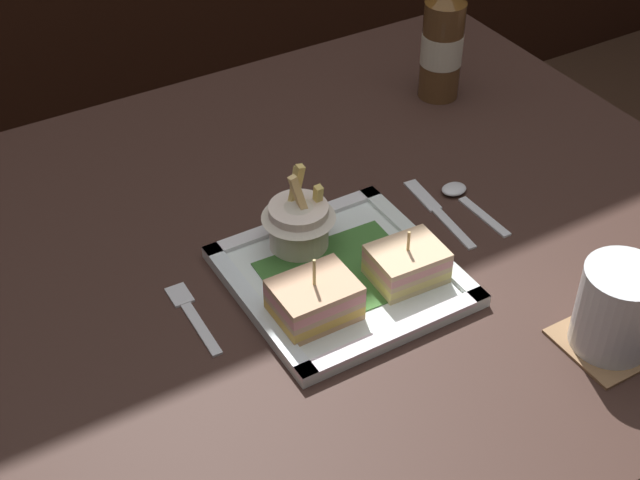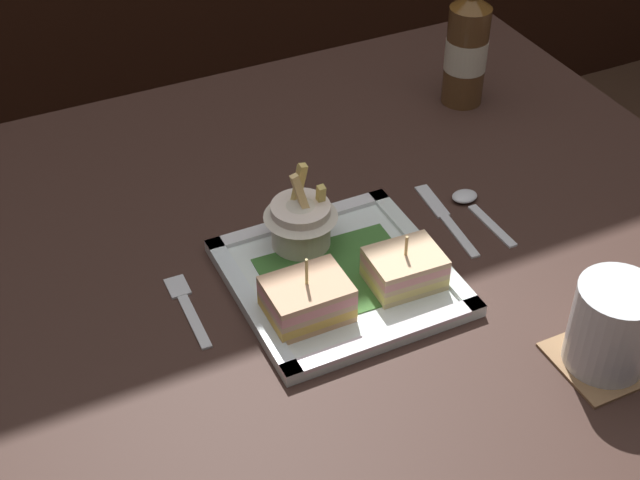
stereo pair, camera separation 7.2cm
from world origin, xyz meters
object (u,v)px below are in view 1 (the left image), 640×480
object	(u,v)px
square_plate	(342,277)
sandwich_half_left	(314,300)
knife	(436,210)
fries_cup	(298,217)
water_glass	(616,313)
spoon	(461,196)
sandwich_half_right	(407,264)
beer_bottle	(443,40)
fork	(192,314)
dining_table	(301,330)

from	to	relation	value
square_plate	sandwich_half_left	size ratio (longest dim) A/B	2.71
knife	square_plate	bearing A→B (deg)	-163.38
fries_cup	water_glass	size ratio (longest dim) A/B	1.12
sandwich_half_left	spoon	world-z (taller)	sandwich_half_left
sandwich_half_right	beer_bottle	size ratio (longest dim) A/B	0.33
sandwich_half_left	spoon	size ratio (longest dim) A/B	0.74
sandwich_half_left	spoon	xyz separation A→B (m)	(0.28, 0.10, -0.03)
square_plate	sandwich_half_right	size ratio (longest dim) A/B	2.88
fork	spoon	size ratio (longest dim) A/B	1.02
fries_cup	knife	bearing A→B (deg)	-6.60
fork	knife	size ratio (longest dim) A/B	0.80
sandwich_half_right	beer_bottle	bearing A→B (deg)	48.84
water_glass	beer_bottle	bearing A→B (deg)	73.47
square_plate	water_glass	size ratio (longest dim) A/B	2.46
sandwich_half_right	water_glass	xyz separation A→B (m)	(0.14, -0.19, 0.02)
beer_bottle	water_glass	distance (m)	0.55
sandwich_half_left	beer_bottle	distance (m)	0.54
dining_table	water_glass	size ratio (longest dim) A/B	11.61
square_plate	beer_bottle	size ratio (longest dim) A/B	0.95
sandwich_half_left	spoon	distance (m)	0.30
square_plate	knife	world-z (taller)	square_plate
dining_table	water_glass	bearing A→B (deg)	-55.37
fries_cup	spoon	bearing A→B (deg)	-4.25
water_glass	fork	bearing A→B (deg)	143.87
fries_cup	water_glass	xyz separation A→B (m)	(0.21, -0.31, -0.01)
sandwich_half_right	fries_cup	bearing A→B (deg)	123.47
fries_cup	beer_bottle	world-z (taller)	beer_bottle
sandwich_half_left	fries_cup	distance (m)	0.13
dining_table	water_glass	xyz separation A→B (m)	(0.21, -0.31, 0.18)
sandwich_half_right	dining_table	bearing A→B (deg)	124.05
dining_table	square_plate	size ratio (longest dim) A/B	4.71
fries_cup	fork	distance (m)	0.17
square_plate	fork	size ratio (longest dim) A/B	1.96
sandwich_half_left	square_plate	bearing A→B (deg)	34.32
sandwich_half_right	spoon	bearing A→B (deg)	32.17
fork	spoon	world-z (taller)	spoon
fork	knife	bearing A→B (deg)	2.49
dining_table	knife	world-z (taller)	knife
sandwich_half_left	fries_cup	xyz separation A→B (m)	(0.05, 0.12, 0.02)
fork	dining_table	bearing A→B (deg)	12.62
dining_table	beer_bottle	size ratio (longest dim) A/B	4.50
dining_table	sandwich_half_right	bearing A→B (deg)	-55.95
fries_cup	water_glass	distance (m)	0.38
fries_cup	beer_bottle	distance (m)	0.43
square_plate	sandwich_half_left	bearing A→B (deg)	-145.68
water_glass	spoon	distance (m)	0.30
sandwich_half_left	beer_bottle	world-z (taller)	beer_bottle
fries_cup	spoon	size ratio (longest dim) A/B	0.91
sandwich_half_left	knife	size ratio (longest dim) A/B	0.58
beer_bottle	spoon	distance (m)	0.28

